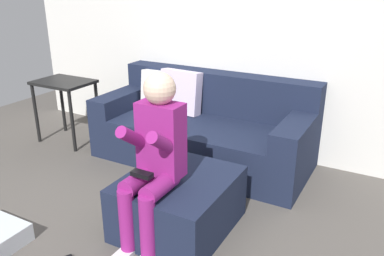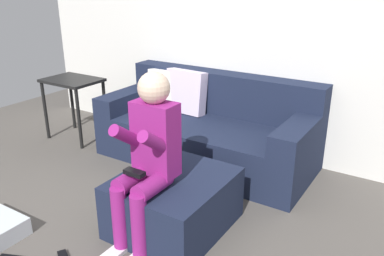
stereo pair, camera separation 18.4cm
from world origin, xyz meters
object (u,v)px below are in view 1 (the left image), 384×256
Objects in this scene: couch_sectional at (203,128)px; ottoman at (179,203)px; person_seated at (154,155)px; side_table at (65,91)px.

couch_sectional reaches higher than ottoman.
couch_sectional is 1.41m from person_seated.
side_table is at bearing 151.18° from person_seated.
couch_sectional is 3.04× the size of side_table.
person_seated reaches higher than couch_sectional.
couch_sectional is 1.78× the size of person_seated.
person_seated is at bearing -76.14° from couch_sectional.
ottoman is at bearing -70.87° from couch_sectional.
person_seated reaches higher than side_table.
side_table is (-1.91, 0.82, 0.36)m from ottoman.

